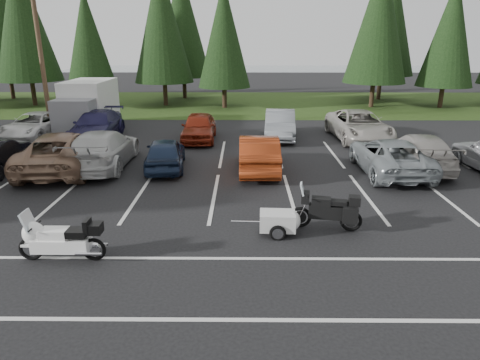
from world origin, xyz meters
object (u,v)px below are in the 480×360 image
Objects in this scene: utility_pole at (40,50)px; car_far_1 at (97,126)px; car_near_5 at (259,153)px; car_near_7 at (419,151)px; touring_motorcycle at (60,236)px; adventure_motorcycle at (326,207)px; car_far_3 at (280,125)px; car_far_0 at (35,125)px; car_near_2 at (64,151)px; cargo_trailer at (277,223)px; car_near_6 at (390,156)px; car_far_2 at (199,127)px; car_far_4 at (359,126)px; car_near_4 at (165,153)px; box_truck at (85,106)px; car_near_3 at (102,149)px.

utility_pole is 1.69× the size of car_far_1.
car_near_5 is (12.17, -7.78, -3.94)m from utility_pole.
touring_motorcycle is at bearing 39.77° from car_near_7.
utility_pole is at bearing 146.23° from adventure_motorcycle.
car_far_3 is (13.57, -1.55, -3.93)m from utility_pole.
car_near_7 is at bearing -11.01° from car_far_0.
car_near_7 is at bearing 176.18° from car_near_2.
car_far_0 is at bearing 149.96° from adventure_motorcycle.
adventure_motorcycle is at bearing 16.41° from cargo_trailer.
car_near_2 reaches higher than touring_motorcycle.
car_near_6 is 7.65m from car_far_3.
car_near_6 is 12.98m from touring_motorcycle.
cargo_trailer is at bearing -75.03° from car_far_2.
car_near_2 is at bearing -161.03° from car_far_4.
car_near_2 is at bearing -50.72° from car_far_0.
car_near_4 is 10.37m from car_far_0.
utility_pole reaches higher than car_far_0.
car_near_5 is at bearing 117.33° from adventure_motorcycle.
car_near_5 reaches higher than car_near_6.
car_far_1 is at bearing -33.65° from car_near_5.
car_near_4 is at bearing 6.73° from car_near_7.
car_far_1 reaches higher than cargo_trailer.
car_far_2 is (5.63, -0.13, -0.03)m from car_far_1.
utility_pole is at bearing -15.63° from car_near_7.
utility_pole is 1.61× the size of box_truck.
car_near_2 is 8.44m from touring_motorcycle.
car_far_2 is at bearing -20.59° from box_truck.
adventure_motorcycle is at bearing -68.29° from car_far_2.
car_far_0 is (-19.29, 5.82, -0.05)m from car_near_7.
touring_motorcycle is at bearing -153.78° from adventure_motorcycle.
box_truck is 2.43× the size of adventure_motorcycle.
car_near_7 is 1.09× the size of car_far_3.
utility_pole is 14.97m from car_near_5.
car_far_1 is at bearing 129.66° from cargo_trailer.
adventure_motorcycle is (1.76, -5.90, -0.06)m from car_near_5.
utility_pole is 1.82× the size of car_far_0.
car_near_2 is 2.54× the size of adventure_motorcycle.
car_far_1 is at bearing -55.49° from car_near_4.
car_near_2 is 1.57m from car_near_3.
car_near_3 is 1.20× the size of car_far_3.
cargo_trailer is 1.51m from adventure_motorcycle.
car_far_4 reaches higher than car_far_1.
car_near_3 reaches higher than car_far_0.
utility_pole reaches higher than car_near_7.
adventure_motorcycle is (8.48, -6.34, -0.11)m from car_near_3.
car_near_6 is at bearing 31.58° from car_near_7.
car_far_4 reaches higher than car_far_2.
car_near_5 reaches higher than car_far_0.
box_truck is at bearing 48.24° from car_far_0.
adventure_motorcycle reaches higher than touring_motorcycle.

